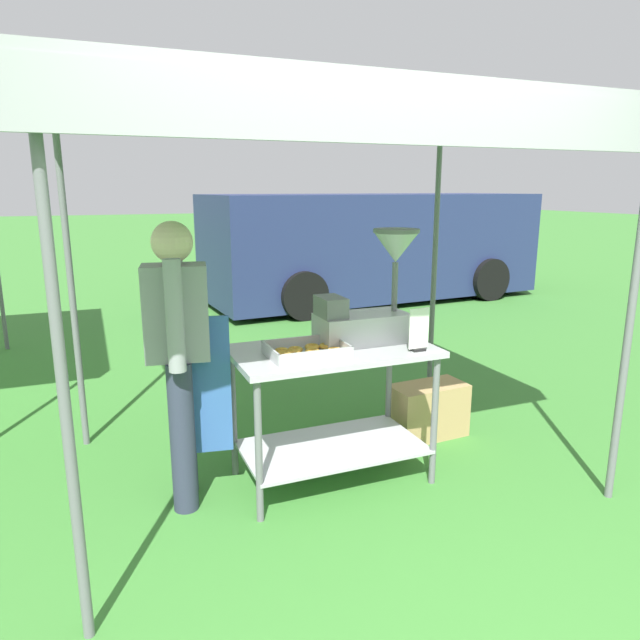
{
  "coord_description": "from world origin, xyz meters",
  "views": [
    {
      "loc": [
        -1.16,
        -1.77,
        1.77
      ],
      "look_at": [
        0.14,
        1.42,
        0.98
      ],
      "focal_mm": 31.94,
      "sensor_mm": 36.0,
      "label": 1
    }
  ],
  "objects": [
    {
      "name": "ground_plane",
      "position": [
        0.0,
        6.0,
        0.0
      ],
      "size": [
        70.0,
        70.0,
        0.0
      ],
      "primitive_type": "plane",
      "color": "#3D7F33"
    },
    {
      "name": "menu_sign",
      "position": [
        0.58,
        0.98,
        0.96
      ],
      "size": [
        0.13,
        0.05,
        0.25
      ],
      "color": "black",
      "rests_on": "donut_cart"
    },
    {
      "name": "donut_tray",
      "position": [
        -0.06,
        1.13,
        0.87
      ],
      "size": [
        0.44,
        0.32,
        0.07
      ],
      "color": "#B7B7BC",
      "rests_on": "donut_cart"
    },
    {
      "name": "donut_cart",
      "position": [
        0.14,
        1.22,
        0.61
      ],
      "size": [
        1.2,
        0.67,
        0.85
      ],
      "color": "#B7B7BC",
      "rests_on": "ground"
    },
    {
      "name": "vendor",
      "position": [
        -0.74,
        1.31,
        0.9
      ],
      "size": [
        0.46,
        0.54,
        1.61
      ],
      "color": "#2D3347",
      "rests_on": "ground"
    },
    {
      "name": "donut_fryer",
      "position": [
        0.41,
        1.28,
        1.11
      ],
      "size": [
        0.64,
        0.28,
        0.69
      ],
      "color": "#B7B7BC",
      "rests_on": "donut_cart"
    },
    {
      "name": "supply_crate",
      "position": [
        1.04,
        1.54,
        0.19
      ],
      "size": [
        0.56,
        0.32,
        0.39
      ],
      "color": "tan",
      "rests_on": "ground"
    },
    {
      "name": "stall_canopy",
      "position": [
        0.14,
        1.32,
        2.14
      ],
      "size": [
        3.05,
        2.13,
        2.23
      ],
      "color": "slate",
      "rests_on": "ground"
    },
    {
      "name": "van_navy",
      "position": [
        3.1,
        6.49,
        0.88
      ],
      "size": [
        5.43,
        2.36,
        1.69
      ],
      "color": "navy",
      "rests_on": "ground"
    }
  ]
}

